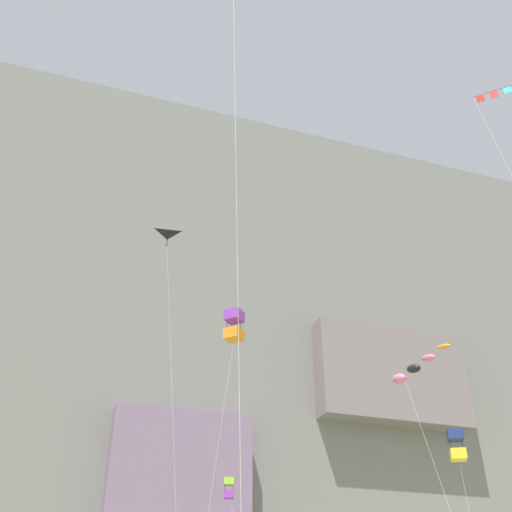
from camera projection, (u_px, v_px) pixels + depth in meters
name	position (u px, v px, depth m)	size (l,w,h in m)	color
cliff_face	(158.00, 379.00, 68.96)	(180.00, 30.85, 55.70)	slate
kite_box_low_right	(457.00, 445.00, 40.57)	(1.82, 2.76, 14.90)	navy
kite_delta_low_center	(167.00, 253.00, 48.86)	(3.06, 5.26, 30.00)	black
kite_box_low_left	(234.00, 326.00, 41.31)	(3.66, 3.00, 21.94)	purple
kite_box_mid_left	(229.00, 489.00, 40.66)	(3.33, 4.31, 12.20)	#8CCC33
kite_windsock_mid_right	(413.00, 370.00, 31.58)	(1.71, 4.09, 15.41)	pink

